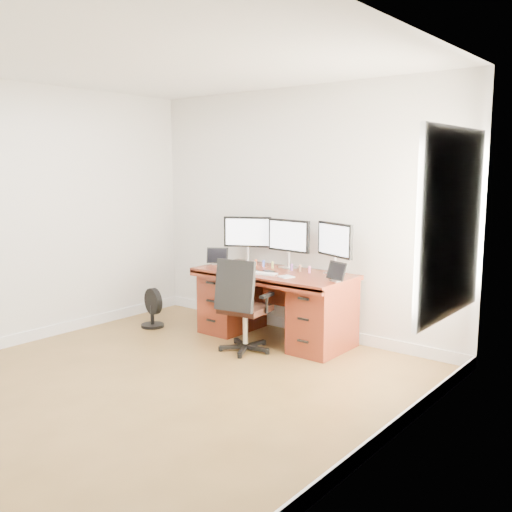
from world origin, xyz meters
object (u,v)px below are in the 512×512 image
Objects in this scene: monitor_center at (289,237)px; keyboard at (265,274)px; desk at (275,303)px; office_chair at (243,321)px; floor_fan at (152,308)px.

keyboard is (0.03, -0.46, -0.33)m from monitor_center.
desk is 3.08× the size of monitor_center.
office_chair reaches higher than keyboard.
floor_fan is 1.81m from monitor_center.
keyboard reaches higher than desk.
office_chair is at bearing -85.21° from monitor_center.
monitor_center is (1.40, 0.75, 0.87)m from floor_fan.
desk is at bearing 81.83° from office_chair.
keyboard is (0.03, -0.23, 0.36)m from desk.
office_chair is 1.41m from floor_fan.
floor_fan is at bearing 178.82° from keyboard.
monitor_center is at bearing 90.03° from desk.
floor_fan is (-1.41, 0.04, -0.09)m from office_chair.
office_chair reaches higher than floor_fan.
office_chair is at bearing -89.34° from desk.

